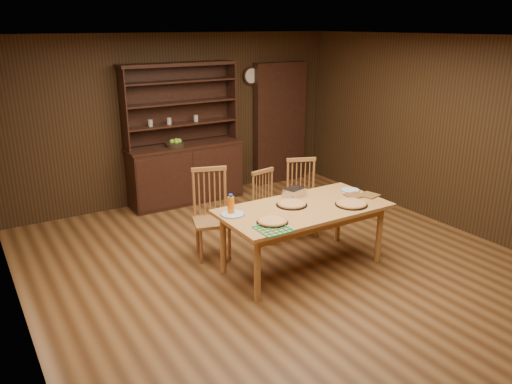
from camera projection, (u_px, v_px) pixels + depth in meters
floor at (284, 268)px, 5.86m from camera, size 6.00×6.00×0.00m
room_shell at (286, 136)px, 5.36m from camera, size 6.00×6.00×6.00m
china_hutch at (185, 165)px, 7.89m from camera, size 1.84×0.52×2.17m
doorway at (279, 123)px, 8.81m from camera, size 1.00×0.18×2.10m
wall_clock at (251, 76)px, 8.31m from camera, size 0.30×0.05×0.30m
dining_table at (304, 213)px, 5.69m from camera, size 1.94×0.97×0.75m
chair_left at (211, 210)px, 6.05m from camera, size 0.56×0.55×1.09m
chair_center at (267, 203)px, 6.53m from camera, size 0.44×0.42×0.93m
chair_right at (302, 194)px, 6.72m from camera, size 0.54×0.53×1.02m
pizza_left at (272, 221)px, 5.21m from camera, size 0.34×0.34×0.04m
pizza_right at (351, 204)px, 5.71m from camera, size 0.37×0.37×0.04m
pizza_center at (292, 204)px, 5.71m from camera, size 0.36×0.36×0.04m
cooling_rack at (273, 229)px, 5.04m from camera, size 0.40×0.40×0.01m
plate_left at (233, 214)px, 5.43m from camera, size 0.26×0.26×0.02m
plate_right at (350, 190)px, 6.21m from camera, size 0.23×0.23×0.02m
foil_dish at (294, 192)px, 6.00m from camera, size 0.28×0.23×0.10m
juice_bottle at (231, 205)px, 5.42m from camera, size 0.07×0.07×0.23m
pot_holder_a at (369, 195)px, 6.03m from camera, size 0.24×0.24×0.02m
pot_holder_b at (354, 195)px, 6.02m from camera, size 0.21×0.21×0.02m
fruit_bowl at (175, 144)px, 7.63m from camera, size 0.30×0.30×0.12m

